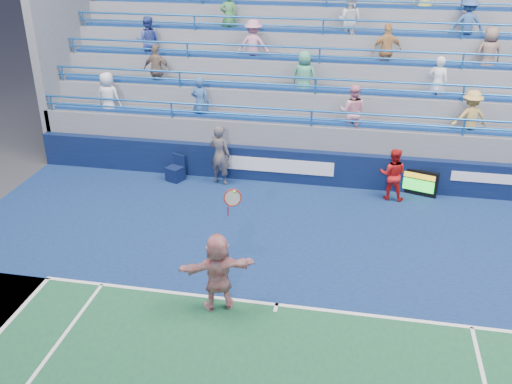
% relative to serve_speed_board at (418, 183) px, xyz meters
% --- Properties ---
extents(ground, '(120.00, 120.00, 0.00)m').
position_rel_serve_speed_board_xyz_m(ground, '(-3.37, -6.29, -0.41)').
color(ground, '#333538').
extents(sponsor_wall, '(18.00, 0.32, 1.10)m').
position_rel_serve_speed_board_xyz_m(sponsor_wall, '(-3.37, 0.21, 0.14)').
color(sponsor_wall, '#0A143A').
rests_on(sponsor_wall, ground).
extents(bleacher_stand, '(18.00, 5.60, 6.13)m').
position_rel_serve_speed_board_xyz_m(bleacher_stand, '(-3.38, 3.98, 1.14)').
color(bleacher_stand, slate).
rests_on(bleacher_stand, ground).
extents(serve_speed_board, '(1.16, 0.47, 0.81)m').
position_rel_serve_speed_board_xyz_m(serve_speed_board, '(0.00, 0.00, 0.00)').
color(serve_speed_board, black).
rests_on(serve_speed_board, ground).
extents(judge_chair, '(0.62, 0.63, 0.84)m').
position_rel_serve_speed_board_xyz_m(judge_chair, '(-7.62, -0.36, -0.14)').
color(judge_chair, '#0B1639').
rests_on(judge_chair, ground).
extents(tennis_player, '(1.75, 1.12, 2.89)m').
position_rel_serve_speed_board_xyz_m(tennis_player, '(-4.61, -6.57, 0.50)').
color(tennis_player, white).
rests_on(tennis_player, ground).
extents(line_judge, '(0.81, 0.64, 1.95)m').
position_rel_serve_speed_board_xyz_m(line_judge, '(-6.13, -0.30, 0.57)').
color(line_judge, '#151A3B').
rests_on(line_judge, ground).
extents(ball_girl, '(0.84, 0.69, 1.62)m').
position_rel_serve_speed_board_xyz_m(ball_girl, '(-0.81, -0.44, 0.40)').
color(ball_girl, red).
rests_on(ball_girl, ground).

